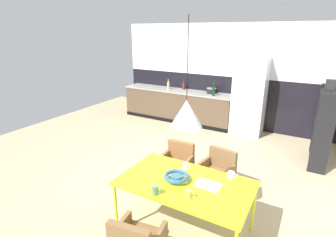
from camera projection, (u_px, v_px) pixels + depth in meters
ground_plane at (158, 181)px, 4.55m from camera, size 9.11×9.11×0.00m
back_wall_splashback_dark at (223, 100)px, 7.17m from camera, size 6.02×0.12×1.35m
back_wall_panel_upper at (226, 50)px, 6.73m from camera, size 6.02×0.12×1.35m
kitchen_counter at (177, 105)px, 7.52m from camera, size 3.26×0.63×0.90m
refrigerator_column at (249, 97)px, 6.42m from camera, size 0.76×0.60×1.91m
dining_table at (185, 185)px, 3.19m from camera, size 1.61×0.95×0.73m
armchair_by_stool at (218, 167)px, 4.03m from camera, size 0.55×0.54×0.75m
armchair_facing_counter at (178, 159)px, 4.23m from camera, size 0.51×0.49×0.77m
fruit_bowl at (176, 177)px, 3.19m from camera, size 0.32×0.32×0.09m
open_book at (208, 185)px, 3.11m from camera, size 0.31×0.21×0.02m
mug_white_ceramic at (231, 175)px, 3.26m from camera, size 0.13×0.09×0.08m
mug_short_terracotta at (189, 194)px, 2.86m from camera, size 0.13×0.08×0.10m
mug_glass_clear at (185, 166)px, 3.46m from camera, size 0.11×0.07×0.09m
mug_dark_espresso at (156, 190)px, 2.93m from camera, size 0.13×0.08×0.11m
cooking_pot at (211, 91)px, 6.97m from camera, size 0.25×0.25×0.17m
bottle_vinegar_dark at (184, 86)px, 7.43m from camera, size 0.08×0.08×0.24m
bottle_oil_tall at (214, 91)px, 6.68m from camera, size 0.07×0.07×0.34m
bottle_spice_small at (168, 85)px, 7.49m from camera, size 0.07×0.07×0.28m
open_shelf_unit at (324, 124)px, 4.95m from camera, size 0.30×1.00×1.61m
pendant_lamp_over_table_near at (186, 113)px, 2.87m from camera, size 0.36×0.36×1.18m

